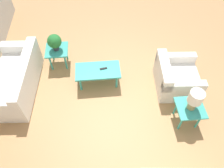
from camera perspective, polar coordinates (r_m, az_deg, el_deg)
The scene contains 9 objects.
ground_plane at distance 4.87m, azimuth 3.01°, elevation -2.97°, with size 14.00×14.00×0.00m, color #A87A4C.
sofa at distance 5.19m, azimuth -23.63°, elevation 0.97°, with size 0.95×1.83×0.75m.
armchair at distance 5.01m, azimuth 16.19°, elevation 1.57°, with size 0.95×1.02×0.71m.
coffee_table at distance 4.82m, azimuth -3.71°, elevation 3.27°, with size 0.98×0.52×0.43m.
side_table_plant at distance 5.35m, azimuth -14.13°, elevation 8.21°, with size 0.52×0.52×0.49m.
side_table_lamp at distance 4.44m, azimuth 19.60°, elevation -6.25°, with size 0.52×0.52×0.49m.
potted_plant at distance 5.15m, azimuth -14.80°, elevation 10.66°, with size 0.32×0.32×0.40m.
table_lamp at distance 4.16m, azimuth 20.89°, elevation -3.64°, with size 0.26×0.26×0.45m.
remote_control at distance 4.78m, azimuth -2.25°, elevation 4.06°, with size 0.16×0.07×0.02m.
Camera 1 is at (0.51, 2.77, 3.98)m, focal length 35.00 mm.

